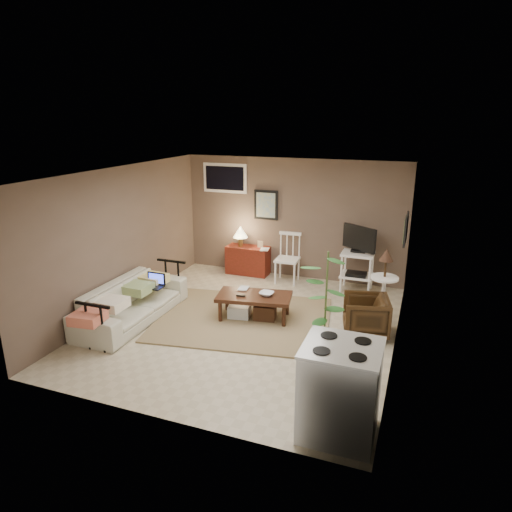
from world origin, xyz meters
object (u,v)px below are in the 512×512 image
at_px(coffee_table, 254,305).
at_px(side_table, 385,276).
at_px(spindle_chair, 288,260).
at_px(armchair, 366,314).
at_px(sofa, 132,296).
at_px(tv_stand, 358,257).
at_px(red_console, 247,257).
at_px(stove, 340,390).
at_px(potted_plant, 326,308).

xyz_separation_m(coffee_table, side_table, (1.95, 0.78, 0.48)).
height_order(spindle_chair, armchair, spindle_chair).
bearing_deg(sofa, armchair, -77.34).
xyz_separation_m(coffee_table, tv_stand, (1.36, 1.86, 0.41)).
distance_m(side_table, armchair, 0.81).
distance_m(coffee_table, tv_stand, 2.34).
bearing_deg(sofa, coffee_table, -68.68).
distance_m(sofa, red_console, 2.90).
height_order(spindle_chair, stove, stove).
bearing_deg(red_console, tv_stand, -4.68).
bearing_deg(sofa, spindle_chair, -35.28).
bearing_deg(potted_plant, sofa, 172.37).
bearing_deg(armchair, coffee_table, -99.77).
relative_size(sofa, spindle_chair, 2.18).
relative_size(red_console, stove, 1.00).
bearing_deg(coffee_table, spindle_chair, 89.92).
height_order(coffee_table, stove, stove).
relative_size(coffee_table, armchair, 1.92).
bearing_deg(stove, spindle_chair, 113.50).
xyz_separation_m(spindle_chair, side_table, (1.95, -1.09, 0.27)).
height_order(potted_plant, stove, potted_plant).
xyz_separation_m(red_console, spindle_chair, (0.92, -0.17, 0.11)).
height_order(red_console, tv_stand, tv_stand).
bearing_deg(armchair, stove, -11.71).
relative_size(coffee_table, side_table, 1.07).
bearing_deg(side_table, spindle_chair, 150.65).
bearing_deg(tv_stand, sofa, -141.14).
height_order(spindle_chair, potted_plant, potted_plant).
bearing_deg(armchair, potted_plant, -29.39).
distance_m(red_console, tv_stand, 2.32).
distance_m(coffee_table, red_console, 2.25).
bearing_deg(stove, coffee_table, 128.34).
bearing_deg(spindle_chair, stove, -66.50).
xyz_separation_m(sofa, spindle_chair, (1.83, 2.59, 0.04)).
distance_m(potted_plant, stove, 1.28).
bearing_deg(potted_plant, coffee_table, 140.70).
height_order(red_console, potted_plant, potted_plant).
xyz_separation_m(coffee_table, spindle_chair, (0.00, 1.87, 0.21)).
relative_size(coffee_table, sofa, 0.59).
xyz_separation_m(coffee_table, armchair, (1.77, 0.09, 0.08)).
distance_m(spindle_chair, potted_plant, 3.35).
bearing_deg(tv_stand, red_console, 175.32).
bearing_deg(coffee_table, armchair, 3.05).
height_order(armchair, stove, stove).
bearing_deg(potted_plant, side_table, 74.08).
bearing_deg(side_table, tv_stand, 118.41).
bearing_deg(spindle_chair, red_console, 169.45).
height_order(spindle_chair, tv_stand, tv_stand).
distance_m(coffee_table, spindle_chair, 1.88).
relative_size(red_console, spindle_chair, 1.04).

